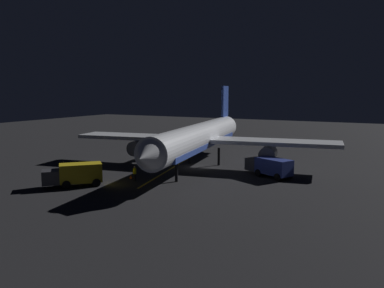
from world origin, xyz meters
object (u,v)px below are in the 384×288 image
Objects in this scene: traffic_cone_near_left at (131,177)px; baggage_truck at (75,175)px; traffic_cone_near_right at (153,169)px; airliner at (200,138)px; catering_truck at (270,167)px; ground_crew_worker at (135,174)px.

baggage_truck is at bearing 62.25° from traffic_cone_near_left.
traffic_cone_near_right is (-3.01, -11.03, -1.04)m from baggage_truck.
airliner is at bearing -128.31° from traffic_cone_near_right.
traffic_cone_near_right is (14.53, 3.58, -0.97)m from catering_truck.
traffic_cone_near_left is (14.42, 8.68, -0.97)m from catering_truck.
ground_crew_worker is 1.58m from traffic_cone_near_left.
catering_truck is at bearing -166.17° from traffic_cone_near_right.
ground_crew_worker is 3.16× the size of traffic_cone_near_left.
catering_truck is (-10.33, 1.74, -2.83)m from airliner.
airliner is 7.77m from traffic_cone_near_right.
ground_crew_worker is (13.25, 9.53, -0.33)m from catering_truck.
ground_crew_worker is (-4.29, -5.08, -0.40)m from baggage_truck.
traffic_cone_near_left is (4.09, 10.42, -3.80)m from airliner.
traffic_cone_near_right is (4.20, 5.32, -3.80)m from airliner.
airliner reaches higher than ground_crew_worker.
airliner is at bearing -104.52° from ground_crew_worker.
baggage_truck is 10.76× the size of traffic_cone_near_left.
baggage_truck is (7.21, 16.34, -2.77)m from airliner.
baggage_truck reaches higher than ground_crew_worker.
traffic_cone_near_left is at bearing -35.83° from ground_crew_worker.
airliner is 11.82m from traffic_cone_near_left.
traffic_cone_near_left is 1.00× the size of traffic_cone_near_right.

